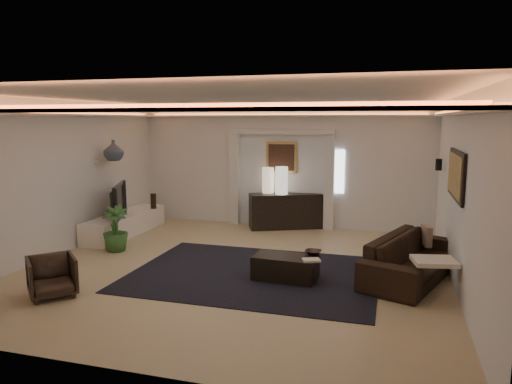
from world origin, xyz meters
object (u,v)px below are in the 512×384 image
(sofa, at_px, (412,258))
(armchair, at_px, (52,276))
(coffee_table, at_px, (285,267))
(console, at_px, (285,211))

(sofa, relative_size, armchair, 3.63)
(sofa, relative_size, coffee_table, 2.35)
(console, bearing_deg, armchair, -137.95)
(coffee_table, relative_size, armchair, 1.54)
(sofa, bearing_deg, coffee_table, 128.14)
(console, xyz_separation_m, coffee_table, (0.80, -3.57, -0.20))
(coffee_table, xyz_separation_m, armchair, (-3.08, -1.63, 0.09))
(sofa, distance_m, coffee_table, 2.04)
(armchair, bearing_deg, console, 19.77)
(sofa, xyz_separation_m, coffee_table, (-1.94, -0.62, -0.14))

